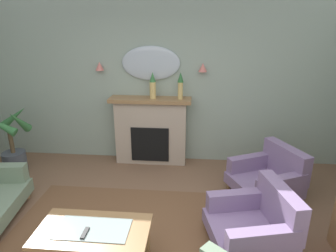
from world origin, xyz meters
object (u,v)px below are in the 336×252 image
(mantel_vase_left, at_px, (180,84))
(wall_sconce_left, at_px, (100,66))
(coffee_table, at_px, (93,234))
(tv_remote, at_px, (85,233))
(mantel_vase_right, at_px, (153,86))
(armchair_in_corner, at_px, (270,176))
(wall_mirror, at_px, (151,63))
(wall_sconce_right, at_px, (203,67))
(fireplace, at_px, (151,131))
(armchair_near_fireplace, at_px, (256,222))
(potted_plant_corner_palm, at_px, (11,143))

(mantel_vase_left, relative_size, wall_sconce_left, 3.13)
(coffee_table, distance_m, tv_remote, 0.11)
(mantel_vase_right, bearing_deg, armchair_in_corner, -26.69)
(wall_mirror, distance_m, wall_sconce_left, 0.85)
(wall_sconce_right, relative_size, coffee_table, 0.13)
(fireplace, distance_m, wall_mirror, 1.15)
(mantel_vase_right, bearing_deg, wall_sconce_left, 172.41)
(mantel_vase_right, xyz_separation_m, armchair_near_fireplace, (1.38, -1.95, -1.07))
(mantel_vase_left, distance_m, potted_plant_corner_palm, 2.91)
(fireplace, height_order, armchair_near_fireplace, fireplace)
(wall_mirror, bearing_deg, mantel_vase_right, -73.61)
(mantel_vase_right, height_order, wall_mirror, wall_mirror)
(mantel_vase_right, relative_size, armchair_near_fireplace, 0.44)
(mantel_vase_right, distance_m, wall_mirror, 0.38)
(mantel_vase_right, relative_size, coffee_table, 0.39)
(coffee_table, xyz_separation_m, potted_plant_corner_palm, (-1.99, 1.88, 0.12))
(mantel_vase_left, relative_size, potted_plant_corner_palm, 0.40)
(wall_mirror, relative_size, potted_plant_corner_palm, 0.87)
(fireplace, distance_m, potted_plant_corner_palm, 2.28)
(fireplace, distance_m, mantel_vase_left, 0.97)
(armchair_near_fireplace, bearing_deg, tv_remote, -163.29)
(wall_mirror, relative_size, coffee_table, 0.87)
(potted_plant_corner_palm, bearing_deg, tv_remote, -45.21)
(tv_remote, bearing_deg, wall_sconce_left, 102.62)
(mantel_vase_right, height_order, wall_sconce_right, wall_sconce_right)
(mantel_vase_right, distance_m, tv_remote, 2.65)
(wall_sconce_left, distance_m, wall_sconce_right, 1.70)
(wall_sconce_left, relative_size, armchair_in_corner, 0.13)
(armchair_near_fireplace, bearing_deg, armchair_in_corner, 70.21)
(mantel_vase_right, relative_size, tv_remote, 2.71)
(potted_plant_corner_palm, bearing_deg, armchair_near_fireplace, -21.62)
(coffee_table, height_order, tv_remote, tv_remote)
(mantel_vase_right, bearing_deg, potted_plant_corner_palm, -167.40)
(mantel_vase_left, height_order, coffee_table, mantel_vase_left)
(wall_mirror, xyz_separation_m, armchair_in_corner, (1.82, -1.06, -1.40))
(mantel_vase_left, distance_m, armchair_in_corner, 1.93)
(tv_remote, relative_size, potted_plant_corner_palm, 0.14)
(tv_remote, bearing_deg, wall_mirror, 84.12)
(mantel_vase_left, distance_m, wall_sconce_left, 1.38)
(mantel_vase_left, bearing_deg, coffee_table, -106.81)
(armchair_in_corner, xyz_separation_m, potted_plant_corner_palm, (-4.03, 0.38, 0.20))
(wall_sconce_left, relative_size, wall_sconce_right, 1.00)
(coffee_table, relative_size, armchair_near_fireplace, 1.12)
(mantel_vase_left, distance_m, armchair_near_fireplace, 2.43)
(fireplace, height_order, wall_sconce_right, wall_sconce_right)
(mantel_vase_right, xyz_separation_m, coffee_table, (-0.27, -2.39, -0.99))
(wall_sconce_left, bearing_deg, potted_plant_corner_palm, -155.35)
(fireplace, relative_size, wall_sconce_left, 9.71)
(tv_remote, bearing_deg, fireplace, 83.78)
(potted_plant_corner_palm, bearing_deg, coffee_table, -43.33)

